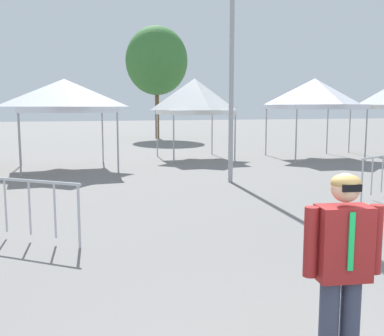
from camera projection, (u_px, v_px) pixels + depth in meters
The scene contains 8 objects.
canopy_tent_behind_center at pixel (64, 96), 16.37m from camera, with size 3.53×3.53×3.26m.
canopy_tent_right_of_center at pixel (195, 97), 19.74m from camera, with size 2.91×2.91×3.48m.
canopy_tent_behind_left at pixel (315, 94), 19.87m from camera, with size 3.52×3.52×3.48m.
person_foreground at pixel (342, 266), 3.63m from camera, with size 0.64×0.30×1.78m.
light_pole_opposite_side at pixel (232, 23), 13.26m from camera, with size 0.36×0.36×8.26m.
tree_behind_tents_right at pixel (157, 61), 31.82m from camera, with size 4.33×4.33×7.82m.
crowd_barrier_by_lift at pixel (383, 168), 11.49m from camera, with size 1.93×0.92×1.08m.
crowd_barrier_near_person at pixel (29, 198), 7.70m from camera, with size 1.67×1.35×1.08m.
Camera 1 is at (-2.07, -1.87, 2.30)m, focal length 42.64 mm.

